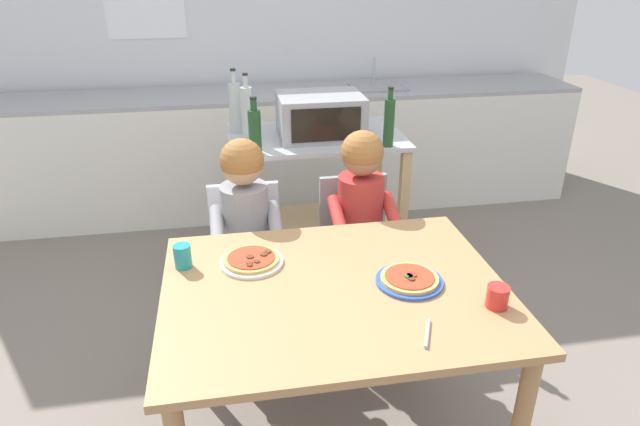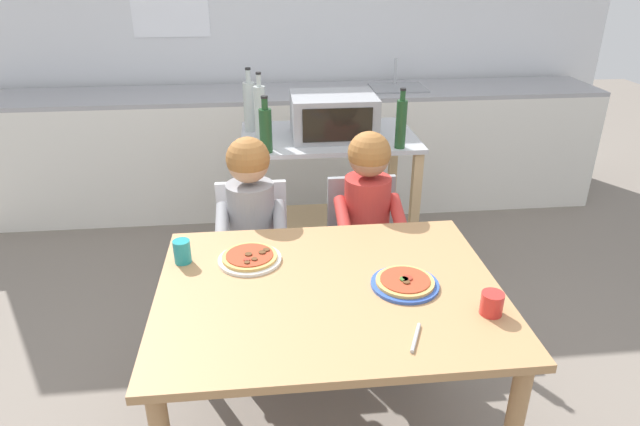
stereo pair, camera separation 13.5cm
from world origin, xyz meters
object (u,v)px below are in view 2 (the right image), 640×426
Objects in this scene: dining_chair_right at (363,246)px; child_in_grey_shirt at (251,224)px; bottle_brown_beer at (401,123)px; dining_chair_left at (254,253)px; kitchen_island_cart at (328,182)px; bottle_tall_green_wine at (266,129)px; pizza_plate_blue_rimmed at (405,283)px; dining_table at (329,311)px; bottle_squat_spirits at (260,112)px; drinking_cup_teal at (182,252)px; child_in_red_shirt at (369,217)px; pizza_plate_white at (250,258)px; toaster_oven at (333,116)px; serving_spoon at (416,338)px; bottle_clear_vinegar at (250,106)px; drinking_cup_red at (492,303)px.

child_in_grey_shirt is (-0.55, -0.13, 0.22)m from dining_chair_right.
bottle_brown_beer reaches higher than dining_chair_left.
dining_chair_right is (0.11, -0.59, -0.11)m from kitchen_island_cart.
pizza_plate_blue_rimmed is at bearing -67.65° from bottle_tall_green_wine.
dining_chair_left is (-0.28, 0.76, -0.17)m from dining_table.
dining_chair_left reaches higher than dining_table.
dining_chair_right is 3.34× the size of pizza_plate_blue_rimmed.
bottle_squat_spirits reaches higher than pizza_plate_blue_rimmed.
bottle_brown_beer is 3.47× the size of drinking_cup_teal.
pizza_plate_white is (-0.55, -0.44, 0.07)m from child_in_red_shirt.
child_in_red_shirt is (0.11, -0.71, 0.11)m from kitchen_island_cart.
bottle_brown_beer is 1.08× the size of bottle_tall_green_wine.
toaster_oven is 0.75m from child_in_red_shirt.
bottle_tall_green_wine is 1.21× the size of pizza_plate_blue_rimmed.
bottle_tall_green_wine is 0.36× the size of dining_chair_left.
serving_spoon reaches higher than dining_table.
child_in_red_shirt is 11.79× the size of drinking_cup_teal.
bottle_clear_vinegar is 0.34× the size of child_in_red_shirt.
child_in_red_shirt reaches higher than serving_spoon.
drinking_cup_teal is 0.65× the size of serving_spoon.
drinking_cup_red reaches higher than dining_chair_right.
kitchen_island_cart is at bearing 58.54° from child_in_grey_shirt.
dining_chair_right is at bearing 90.00° from pizza_plate_blue_rimmed.
pizza_plate_blue_rimmed is (0.49, -1.34, -0.28)m from bottle_squat_spirits.
bottle_tall_green_wine is 0.27× the size of child_in_red_shirt.
bottle_tall_green_wine is 3.22× the size of drinking_cup_teal.
child_in_red_shirt reaches higher than pizza_plate_blue_rimmed.
kitchen_island_cart is 1.22× the size of dining_chair_right.
dining_table is at bearing -97.86° from toaster_oven.
bottle_squat_spirits is 0.76m from child_in_grey_shirt.
serving_spoon is at bearing -87.65° from kitchen_island_cart.
kitchen_island_cart is at bearing 94.47° from pizza_plate_blue_rimmed.
bottle_squat_spirits is at bearing -172.07° from kitchen_island_cart.
toaster_oven is 3.32× the size of serving_spoon.
child_in_red_shirt reaches higher than child_in_grey_shirt.
bottle_squat_spirits is 1.15m from drinking_cup_teal.
dining_table is 5.01× the size of pizza_plate_blue_rimmed.
bottle_clear_vinegar reaches higher than kitchen_island_cart.
bottle_brown_beer is at bearing 53.74° from dining_chair_right.
bottle_brown_beer is at bearing 39.72° from drinking_cup_teal.
kitchen_island_cart is at bearing 7.93° from bottle_squat_spirits.
bottle_tall_green_wine is at bearing 106.59° from serving_spoon.
bottle_brown_beer is at bearing 78.82° from serving_spoon.
bottle_squat_spirits is 1.39m from dining_table.
drinking_cup_teal is (-0.32, -1.08, -0.24)m from bottle_squat_spirits.
bottle_squat_spirits reaches higher than dining_chair_right.
bottle_squat_spirits reaches higher than toaster_oven.
child_in_red_shirt is 4.43× the size of pizza_plate_white.
kitchen_island_cart is at bearing 125.30° from toaster_oven.
pizza_plate_blue_rimmed is (0.55, -0.24, -0.00)m from pizza_plate_white.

